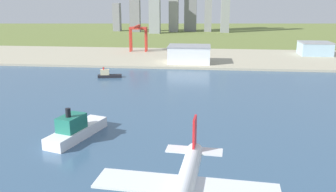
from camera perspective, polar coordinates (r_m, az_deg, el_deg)
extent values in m
plane|color=olive|center=(256.49, 4.19, -1.13)|extent=(2400.00, 2400.00, 0.00)
cube|color=#385675|center=(199.75, 3.62, -6.04)|extent=(840.00, 360.00, 0.15)
cube|color=#ACA48A|center=(441.63, 5.01, 6.10)|extent=(840.00, 140.00, 2.50)
cylinder|color=silver|center=(71.45, 2.64, -14.37)|extent=(6.87, 35.58, 3.92)
cube|color=silver|center=(73.27, 2.84, -14.08)|extent=(37.15, 10.82, 0.50)
cube|color=red|center=(83.81, 4.24, -6.42)|extent=(0.85, 4.27, 9.41)
cube|color=silver|center=(85.19, 4.19, -8.62)|extent=(13.46, 4.98, 0.36)
cube|color=black|center=(340.22, -9.23, 3.15)|extent=(22.66, 10.08, 2.65)
cube|color=beige|center=(339.73, -10.00, 3.75)|extent=(8.72, 6.33, 5.00)
cylinder|color=red|center=(339.12, -10.21, 4.34)|extent=(1.38, 1.38, 2.12)
cube|color=white|center=(199.65, -14.23, -5.60)|extent=(22.80, 43.19, 5.78)
cube|color=#1E6B59|center=(194.29, -15.09, -4.13)|extent=(13.41, 17.11, 7.78)
cylinder|color=black|center=(190.79, -15.60, -2.56)|extent=(2.71, 2.71, 4.62)
cube|color=#B72D23|center=(480.49, -6.03, 8.75)|extent=(2.20, 2.20, 29.20)
cube|color=#B72D23|center=(476.67, -3.57, 8.75)|extent=(2.20, 2.20, 29.20)
cube|color=#B72D23|center=(488.26, -5.84, 8.86)|extent=(2.20, 2.20, 29.20)
cube|color=#B72D23|center=(484.51, -3.42, 8.86)|extent=(2.20, 2.20, 29.20)
cube|color=#B72D23|center=(480.77, -4.76, 10.70)|extent=(23.07, 10.00, 2.80)
cube|color=#B72D23|center=(470.15, -5.01, 10.93)|extent=(2.60, 42.44, 2.60)
cube|color=white|center=(399.42, 3.39, 6.58)|extent=(45.39, 33.90, 17.55)
cube|color=gray|center=(398.07, 3.41, 7.92)|extent=(46.30, 34.58, 1.20)
cube|color=#99BCD1|center=(487.76, 22.31, 6.94)|extent=(37.18, 30.82, 15.03)
cube|color=gray|center=(486.77, 22.41, 7.88)|extent=(37.93, 31.44, 1.20)
cube|color=gray|center=(804.41, -8.12, 12.29)|extent=(15.06, 19.27, 59.16)
cube|color=slate|center=(779.96, -5.26, 12.93)|extent=(21.28, 15.05, 76.83)
cube|color=gray|center=(746.00, -2.13, 13.23)|extent=(21.98, 18.21, 86.09)
cube|color=slate|center=(788.14, 3.58, 12.87)|extent=(25.91, 14.86, 73.38)
cube|color=gray|center=(790.80, 6.45, 14.74)|extent=(15.14, 23.83, 126.53)
cube|color=gray|center=(773.62, 9.15, 14.72)|extent=(17.40, 22.02, 128.93)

